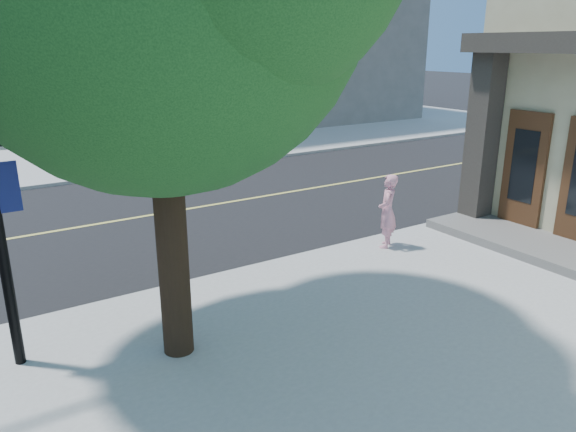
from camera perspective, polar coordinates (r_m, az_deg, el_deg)
ground at (r=9.58m, az=-24.73°, el=-10.12°), size 140.00×140.00×0.00m
road_ew at (r=13.75m, az=-27.67°, el=-2.25°), size 140.00×9.00×0.01m
sidewalk_ne at (r=33.57m, az=-7.39°, el=10.31°), size 29.00×25.00×0.12m
man_on_phone at (r=11.44m, az=10.37°, el=0.51°), size 0.67×0.65×1.55m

